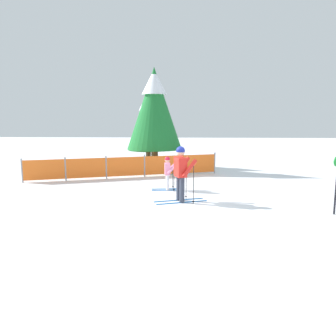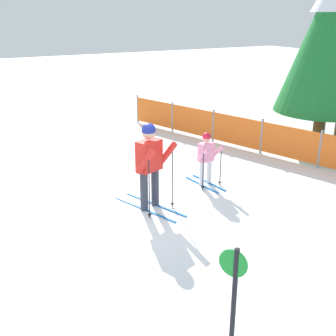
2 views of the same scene
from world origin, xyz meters
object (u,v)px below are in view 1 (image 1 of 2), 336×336
conifer_far (154,107)px  conifer_near (148,120)px  skier_child (168,170)px  safety_fence (126,166)px  skier_adult (181,169)px

conifer_far → conifer_near: conifer_far is taller
skier_child → conifer_far: (-0.82, 4.25, 2.26)m
skier_child → conifer_far: bearing=94.7°
skier_child → safety_fence: size_ratio=0.15×
safety_fence → conifer_near: conifer_near is taller
safety_fence → conifer_near: (0.60, 3.41, 1.90)m
skier_adult → safety_fence: skier_adult is taller
skier_adult → conifer_far: size_ratio=0.35×
conifer_near → skier_child: bearing=-77.4°
skier_child → conifer_far: conifer_far is taller
skier_adult → safety_fence: 4.47m
skier_adult → skier_child: 1.66m
safety_fence → conifer_far: (1.04, 2.03, 2.48)m
skier_adult → safety_fence: size_ratio=0.22×
skier_child → safety_fence: bearing=123.8°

